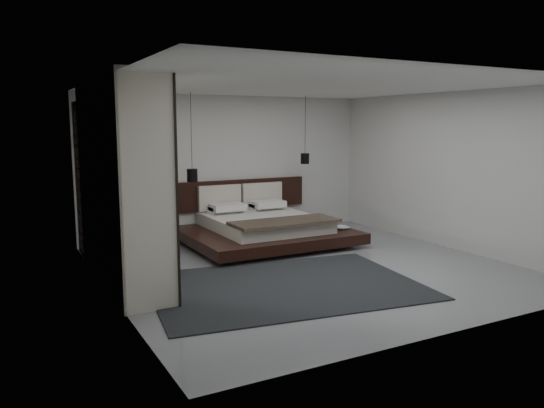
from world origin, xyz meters
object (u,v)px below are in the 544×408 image
pendant_left (192,175)px  pendant_right (305,158)px  wardrobe (121,182)px  lattice_screen (81,180)px  bed (263,227)px  rug (285,286)px

pendant_left → pendant_right: 2.44m
pendant_left → wardrobe: wardrobe is taller
lattice_screen → wardrobe: 1.89m
lattice_screen → wardrobe: bearing=-82.3°
bed → rug: bearing=-111.0°
pendant_right → rug: size_ratio=0.38×
bed → pendant_right: 1.80m
pendant_left → lattice_screen: bearing=178.1°
bed → pendant_left: bearing=158.3°
bed → rug: size_ratio=0.81×
lattice_screen → pendant_right: pendant_right is taller
pendant_left → wardrobe: bearing=-133.2°
bed → lattice_screen: bearing=170.1°
bed → wardrobe: bearing=-155.6°
pendant_left → rug: size_ratio=0.45×
lattice_screen → bed: bearing=-9.9°
pendant_left → wardrobe: size_ratio=0.56×
wardrobe → bed: bearing=24.4°
wardrobe → rug: wardrobe is taller
lattice_screen → rug: size_ratio=0.72×
lattice_screen → bed: (3.16, -0.55, -1.00)m
lattice_screen → pendant_left: bearing=-1.9°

